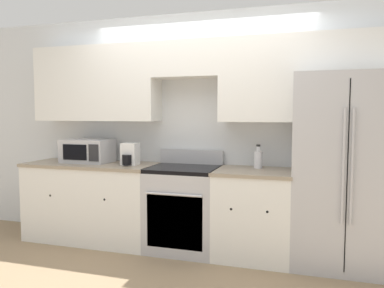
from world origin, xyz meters
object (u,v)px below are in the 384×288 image
refrigerator (343,171)px  bottle (258,159)px  microwave (88,151)px  oven_range (184,208)px

refrigerator → bottle: refrigerator is taller
bottle → microwave: bearing=-177.0°
refrigerator → microwave: size_ratio=3.34×
oven_range → bottle: bearing=11.3°
oven_range → refrigerator: (1.59, 0.06, 0.47)m
refrigerator → microwave: (-2.80, -0.01, 0.11)m
oven_range → refrigerator: 1.66m
oven_range → microwave: size_ratio=1.92×
oven_range → microwave: bearing=177.6°
refrigerator → bottle: bearing=173.5°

